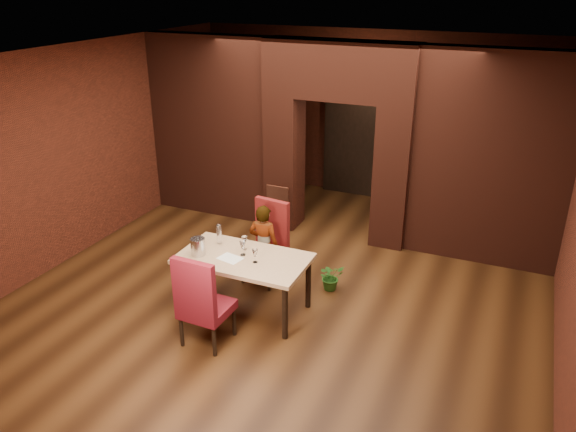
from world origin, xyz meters
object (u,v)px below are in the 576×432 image
(wine_glass_a, at_px, (244,243))
(wine_glass_c, at_px, (255,256))
(person_seated, at_px, (264,245))
(water_bottle, at_px, (219,234))
(dining_table, at_px, (244,283))
(wine_bucket, at_px, (198,247))
(chair_near, at_px, (206,298))
(chair_far, at_px, (264,243))
(potted_plant, at_px, (331,277))
(wine_glass_b, at_px, (243,248))

(wine_glass_a, relative_size, wine_glass_c, 1.04)
(person_seated, xyz_separation_m, water_bottle, (-0.41, -0.52, 0.32))
(dining_table, relative_size, wine_glass_c, 9.23)
(person_seated, distance_m, wine_bucket, 1.07)
(chair_near, relative_size, water_bottle, 4.13)
(chair_far, bearing_deg, wine_glass_a, -80.60)
(wine_bucket, distance_m, water_bottle, 0.40)
(wine_glass_a, height_order, potted_plant, wine_glass_a)
(dining_table, height_order, chair_far, chair_far)
(chair_near, height_order, wine_glass_c, chair_near)
(wine_glass_b, xyz_separation_m, wine_bucket, (-0.53, -0.22, 0.01))
(chair_near, xyz_separation_m, wine_glass_b, (0.05, 0.84, 0.28))
(wine_glass_c, height_order, potted_plant, wine_glass_c)
(wine_glass_a, bearing_deg, wine_glass_c, -42.44)
(wine_glass_a, distance_m, wine_glass_c, 0.39)
(chair_near, height_order, water_bottle, chair_near)
(chair_far, relative_size, person_seated, 0.98)
(person_seated, bearing_deg, wine_glass_b, 90.92)
(water_bottle, bearing_deg, wine_glass_c, -22.67)
(wine_glass_a, distance_m, wine_bucket, 0.60)
(wine_glass_b, xyz_separation_m, water_bottle, (-0.45, 0.17, 0.04))
(dining_table, xyz_separation_m, wine_glass_b, (-0.03, 0.05, 0.49))
(wine_glass_a, relative_size, wine_bucket, 0.82)
(dining_table, xyz_separation_m, wine_bucket, (-0.56, -0.18, 0.51))
(wine_glass_c, bearing_deg, wine_glass_a, 137.56)
(chair_near, bearing_deg, wine_glass_b, -92.02)
(wine_glass_b, bearing_deg, dining_table, -59.26)
(person_seated, relative_size, wine_glass_b, 6.05)
(chair_far, xyz_separation_m, wine_glass_c, (0.31, -0.88, 0.28))
(water_bottle, bearing_deg, potted_plant, 28.58)
(chair_near, distance_m, potted_plant, 2.03)
(potted_plant, bearing_deg, wine_glass_a, -141.72)
(dining_table, relative_size, chair_near, 1.39)
(dining_table, height_order, person_seated, person_seated)
(chair_near, bearing_deg, wine_glass_c, -110.07)
(chair_near, height_order, wine_bucket, chair_near)
(wine_bucket, relative_size, water_bottle, 0.79)
(wine_glass_b, bearing_deg, potted_plant, 44.99)
(chair_far, distance_m, chair_near, 1.60)
(dining_table, distance_m, chair_near, 0.82)
(chair_far, distance_m, wine_glass_a, 0.68)
(chair_far, distance_m, wine_bucket, 1.13)
(wine_glass_a, bearing_deg, water_bottle, 177.04)
(chair_near, distance_m, wine_bucket, 0.84)
(wine_glass_a, xyz_separation_m, wine_glass_c, (0.29, -0.26, -0.00))
(person_seated, bearing_deg, potted_plant, -169.21)
(dining_table, height_order, wine_glass_b, wine_glass_b)
(chair_near, xyz_separation_m, wine_glass_a, (-0.00, 0.99, 0.28))
(dining_table, distance_m, wine_bucket, 0.77)
(person_seated, distance_m, water_bottle, 0.73)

